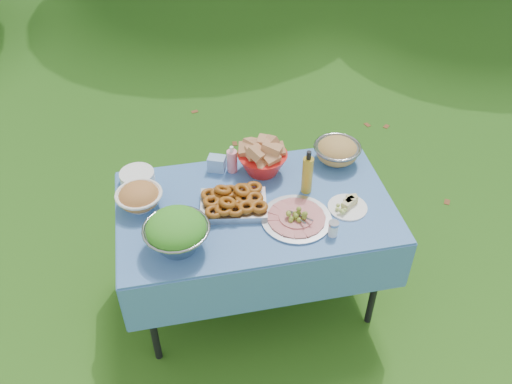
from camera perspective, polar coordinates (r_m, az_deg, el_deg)
The scene contains 14 objects.
ground at distance 3.45m, azimuth -0.05°, elevation -10.75°, with size 80.00×80.00×0.00m, color black.
picnic_table at distance 3.16m, azimuth -0.05°, elevation -6.48°, with size 1.46×0.86×0.76m, color #7AB5EA.
salad_bowl at distance 2.62m, azimuth -8.36°, elevation -4.18°, with size 0.32×0.32×0.21m, color gray, non-canonical shape.
pasta_bowl_white at distance 2.90m, azimuth -12.20°, elevation -0.49°, with size 0.24×0.24×0.13m, color white, non-canonical shape.
plate_stack at distance 3.09m, azimuth -12.39°, elevation 1.56°, with size 0.19×0.19×0.06m, color white.
wipes_box at distance 3.10m, azimuth -4.14°, elevation 3.00°, with size 0.10×0.07×0.09m, color #89B6E5.
sanitizer_bottle at distance 3.06m, azimuth -2.54°, elevation 3.50°, with size 0.06×0.06×0.17m, color pink.
bread_bowl at distance 3.05m, azimuth 0.69°, elevation 3.61°, with size 0.28×0.28×0.19m, color red, non-canonical shape.
pasta_bowl_steel at distance 3.17m, azimuth 8.53°, elevation 4.32°, with size 0.27×0.27×0.14m, color gray, non-canonical shape.
fried_tray at distance 2.84m, azimuth -2.40°, elevation -1.11°, with size 0.35×0.25×0.08m, color silver.
charcuterie_platter at distance 2.78m, azimuth 4.30°, elevation -2.31°, with size 0.37×0.37×0.08m, color #A9ACB1.
oil_bottle at distance 2.90m, azimuth 5.45°, elevation 2.13°, with size 0.06×0.06×0.27m, color gold.
cheese_plate at distance 2.89m, azimuth 9.66°, elevation -1.25°, with size 0.21×0.21×0.06m, color white.
shaker at distance 2.73m, azimuth 8.13°, elevation -3.84°, with size 0.05×0.05×0.08m, color white.
Camera 1 is at (-0.42, -2.09, 2.71)m, focal length 38.00 mm.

